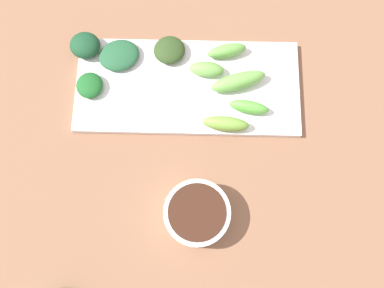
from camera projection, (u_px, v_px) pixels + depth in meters
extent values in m
cube|color=#855D44|center=(202.00, 130.00, 0.70)|extent=(2.10, 2.10, 0.02)
cylinder|color=white|center=(197.00, 213.00, 0.63)|extent=(0.10, 0.10, 0.04)
cylinder|color=#381D12|center=(197.00, 213.00, 0.62)|extent=(0.09, 0.09, 0.03)
cube|color=white|center=(188.00, 87.00, 0.71)|extent=(0.17, 0.39, 0.01)
ellipsoid|color=#2C451E|center=(169.00, 50.00, 0.71)|extent=(0.07, 0.07, 0.02)
ellipsoid|color=#6EAA4E|center=(207.00, 69.00, 0.69)|extent=(0.03, 0.06, 0.02)
ellipsoid|color=#6EB34E|center=(238.00, 81.00, 0.69)|extent=(0.06, 0.10, 0.03)
ellipsoid|color=#68AB4B|center=(227.00, 51.00, 0.70)|extent=(0.04, 0.07, 0.03)
ellipsoid|color=#1C5E25|center=(90.00, 85.00, 0.69)|extent=(0.05, 0.05, 0.02)
ellipsoid|color=#235935|center=(119.00, 55.00, 0.70)|extent=(0.08, 0.09, 0.02)
ellipsoid|color=#184629|center=(85.00, 45.00, 0.70)|extent=(0.06, 0.06, 0.03)
ellipsoid|color=#75AA42|center=(226.00, 122.00, 0.67)|extent=(0.03, 0.08, 0.03)
ellipsoid|color=#5DB342|center=(249.00, 107.00, 0.68)|extent=(0.03, 0.07, 0.02)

